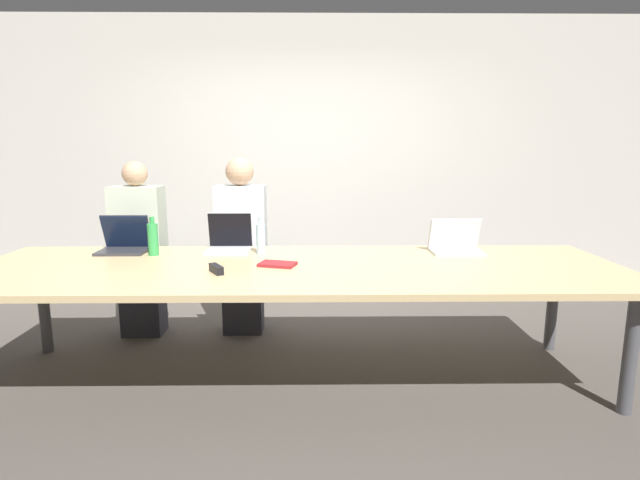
{
  "coord_description": "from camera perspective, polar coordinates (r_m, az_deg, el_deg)",
  "views": [
    {
      "loc": [
        0.11,
        -3.14,
        1.53
      ],
      "look_at": [
        0.15,
        0.1,
        0.93
      ],
      "focal_mm": 28.0,
      "sensor_mm": 36.0,
      "label": 1
    }
  ],
  "objects": [
    {
      "name": "ground_plane",
      "position": [
        3.5,
        -2.5,
        -15.46
      ],
      "size": [
        24.0,
        24.0,
        0.0
      ],
      "primitive_type": "plane",
      "color": "#4C4742"
    },
    {
      "name": "curtain_wall",
      "position": [
        5.12,
        -1.96,
        9.05
      ],
      "size": [
        12.0,
        0.06,
        2.8
      ],
      "color": "beige",
      "rests_on": "ground_plane"
    },
    {
      "name": "conference_table",
      "position": [
        3.24,
        -2.6,
        -3.82
      ],
      "size": [
        4.21,
        1.31,
        0.78
      ],
      "color": "#D6B77F",
      "rests_on": "ground_plane"
    },
    {
      "name": "laptop_far_midleft",
      "position": [
        3.75,
        -10.32,
        0.0
      ],
      "size": [
        0.32,
        0.27,
        0.28
      ],
      "color": "silver",
      "rests_on": "conference_table"
    },
    {
      "name": "person_far_midleft",
      "position": [
        4.16,
        -8.91,
        -0.96
      ],
      "size": [
        0.4,
        0.24,
        1.46
      ],
      "color": "#2D2D38",
      "rests_on": "ground_plane"
    },
    {
      "name": "bottle_far_midleft",
      "position": [
        3.58,
        -6.79,
        0.19
      ],
      "size": [
        0.06,
        0.06,
        0.26
      ],
      "color": "#ADD1E0",
      "rests_on": "conference_table"
    },
    {
      "name": "laptop_far_left",
      "position": [
        3.92,
        -21.4,
        -0.12
      ],
      "size": [
        0.35,
        0.27,
        0.27
      ],
      "color": "#333338",
      "rests_on": "conference_table"
    },
    {
      "name": "person_far_left",
      "position": [
        4.31,
        -19.88,
        -1.34
      ],
      "size": [
        0.4,
        0.24,
        1.43
      ],
      "color": "#2D2D38",
      "rests_on": "ground_plane"
    },
    {
      "name": "bottle_far_left",
      "position": [
        3.71,
        -18.54,
        0.14
      ],
      "size": [
        0.07,
        0.07,
        0.28
      ],
      "color": "green",
      "rests_on": "conference_table"
    },
    {
      "name": "laptop_far_right",
      "position": [
        3.76,
        15.23,
        -0.29
      ],
      "size": [
        0.37,
        0.25,
        0.25
      ],
      "color": "silver",
      "rests_on": "conference_table"
    },
    {
      "name": "stapler",
      "position": [
        3.1,
        -11.77,
        -3.27
      ],
      "size": [
        0.11,
        0.15,
        0.05
      ],
      "rotation": [
        0.0,
        0.0,
        0.52
      ],
      "color": "black",
      "rests_on": "conference_table"
    },
    {
      "name": "notebook",
      "position": [
        3.24,
        -4.88,
        -2.76
      ],
      "size": [
        0.26,
        0.2,
        0.02
      ],
      "rotation": [
        0.0,
        0.0,
        -0.28
      ],
      "color": "maroon",
      "rests_on": "conference_table"
    }
  ]
}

